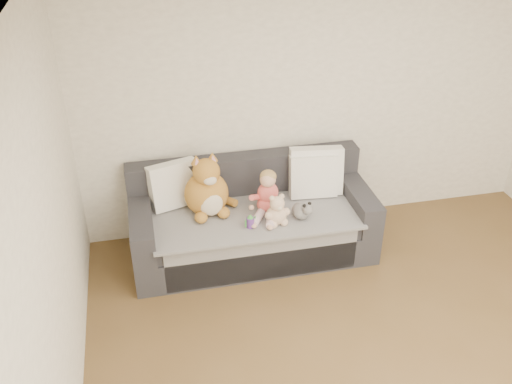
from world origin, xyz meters
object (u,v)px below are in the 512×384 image
toddler (267,196)px  plush_cat (207,191)px  sofa (252,222)px  sippy_cup (250,221)px  teddy_bear (277,212)px

toddler → plush_cat: size_ratio=0.70×
sofa → toddler: bearing=-43.9°
toddler → plush_cat: 0.53m
plush_cat → sippy_cup: 0.48m
sofa → plush_cat: size_ratio=3.64×
toddler → teddy_bear: (0.04, -0.19, -0.06)m
sofa → toddler: (0.12, -0.11, 0.34)m
plush_cat → teddy_bear: (0.56, -0.32, -0.10)m
plush_cat → sippy_cup: (0.32, -0.33, -0.15)m
sofa → teddy_bear: bearing=-62.1°
teddy_bear → sippy_cup: teddy_bear is taller
toddler → sippy_cup: (-0.20, -0.19, -0.11)m
plush_cat → toddler: bearing=-23.6°
sofa → sippy_cup: (-0.08, -0.31, 0.23)m
plush_cat → teddy_bear: size_ratio=2.05×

